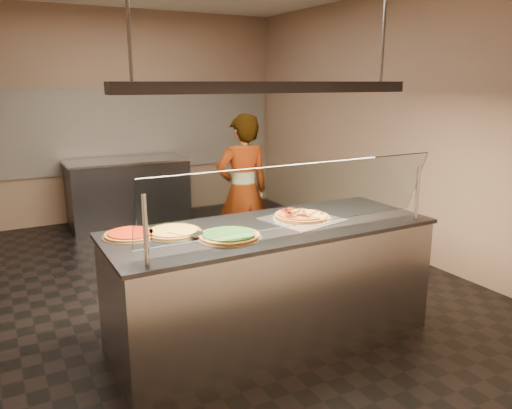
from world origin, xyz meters
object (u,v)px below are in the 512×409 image
sneeze_guard (297,197)px  pizza_spatula (183,233)px  prep_table (128,192)px  serving_counter (271,283)px  worker (243,191)px  half_pizza_sausage (312,214)px  pizza_spinach (229,236)px  heat_lamp_housing (273,87)px  perforated_tray (302,219)px  pizza_cheese (173,232)px  half_pizza_pepperoni (291,217)px  pizza_tomato (131,234)px

sneeze_guard → pizza_spatula: 0.83m
pizza_spatula → prep_table: 3.87m
serving_counter → worker: worker is taller
half_pizza_sausage → pizza_spinach: (-0.82, -0.16, -0.01)m
pizza_spinach → heat_lamp_housing: heat_lamp_housing is taller
sneeze_guard → perforated_tray: 0.57m
half_pizza_sausage → pizza_cheese: size_ratio=1.11×
worker → perforated_tray: bearing=83.5°
perforated_tray → half_pizza_pepperoni: 0.11m
serving_counter → pizza_spinach: (-0.41, -0.12, 0.48)m
perforated_tray → pizza_spinach: 0.73m
sneeze_guard → pizza_tomato: sneeze_guard is taller
pizza_tomato → prep_table: (0.88, 3.59, -0.48)m
pizza_spatula → worker: worker is taller
sneeze_guard → half_pizza_pepperoni: 0.51m
half_pizza_sausage → serving_counter: bearing=-173.6°
half_pizza_pepperoni → worker: size_ratio=0.28×
half_pizza_sausage → pizza_spatula: 1.09m
pizza_spinach → pizza_spatula: 0.32m
serving_counter → prep_table: size_ratio=1.50×
perforated_tray → pizza_tomato: size_ratio=1.58×
pizza_tomato → worker: size_ratio=0.24×
serving_counter → perforated_tray: 0.56m
half_pizza_sausage → pizza_tomato: half_pizza_sausage is taller
half_pizza_sausage → pizza_tomato: size_ratio=1.19×
half_pizza_pepperoni → pizza_cheese: bearing=172.5°
worker → heat_lamp_housing: heat_lamp_housing is taller
heat_lamp_housing → pizza_spinach: bearing=-163.8°
pizza_spatula → pizza_cheese: bearing=104.3°
sneeze_guard → worker: worker is taller
serving_counter → pizza_tomato: (-1.01, 0.25, 0.48)m
prep_table → pizza_spinach: bearing=-94.2°
half_pizza_sausage → prep_table: 3.86m
half_pizza_pepperoni → pizza_spinach: half_pizza_pepperoni is taller
half_pizza_pepperoni → perforated_tray: bearing=-0.6°
heat_lamp_housing → worker: bearing=70.4°
pizza_spinach → pizza_tomato: bearing=148.2°
half_pizza_pepperoni → pizza_cheese: size_ratio=1.11×
sneeze_guard → perforated_tray: bearing=52.1°
perforated_tray → prep_table: (-0.42, 3.80, -0.47)m
pizza_spatula → half_pizza_pepperoni: bearing=0.1°
half_pizza_sausage → pizza_spatula: bearing=-179.9°
half_pizza_sausage → pizza_spatula: (-1.09, -0.00, 0.00)m
perforated_tray → heat_lamp_housing: 1.06m
heat_lamp_housing → perforated_tray: bearing=8.2°
pizza_spatula → prep_table: bearing=81.5°
pizza_cheese → pizza_spatula: 0.13m
serving_counter → sneeze_guard: 0.83m
perforated_tray → pizza_spatula: (-0.99, -0.00, 0.02)m
perforated_tray → pizza_spinach: bearing=-167.1°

